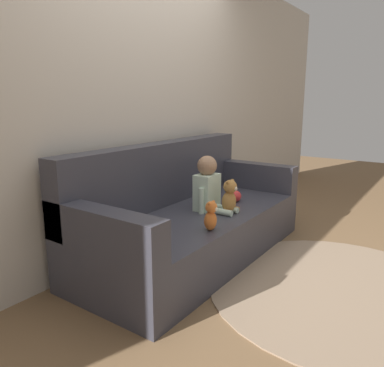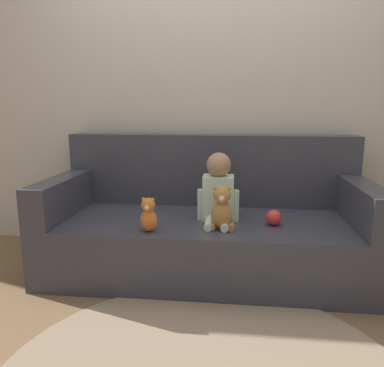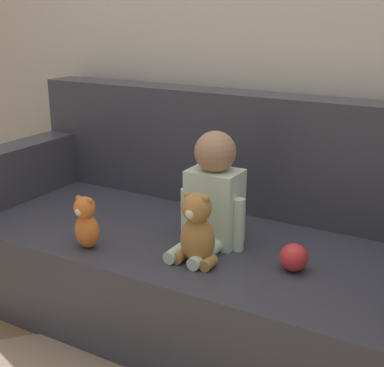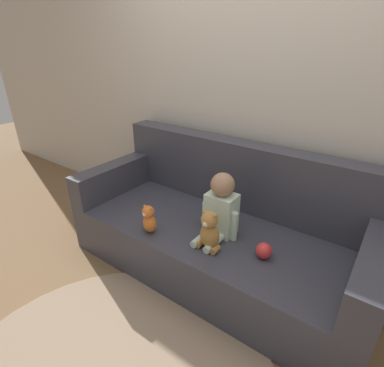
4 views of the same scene
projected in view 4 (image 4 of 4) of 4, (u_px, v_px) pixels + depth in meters
ground_plane at (213, 267)px, 2.34m from camera, size 12.00×12.00×0.00m
wall_back at (258, 86)px, 2.17m from camera, size 8.00×0.05×2.60m
couch at (219, 230)px, 2.26m from camera, size 2.14×0.91×0.92m
person_baby at (221, 208)px, 2.00m from camera, size 0.27×0.34×0.45m
teddy_bear_brown at (209, 231)px, 1.88m from camera, size 0.16×0.12×0.27m
plush_toy_side at (149, 219)px, 2.05m from camera, size 0.10×0.10×0.21m
toy_ball at (264, 251)px, 1.83m from camera, size 0.10×0.10×0.10m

